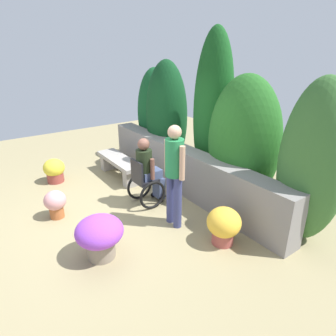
% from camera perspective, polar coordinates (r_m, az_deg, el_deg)
% --- Properties ---
extents(ground_plane, '(12.65, 12.65, 0.00)m').
position_cam_1_polar(ground_plane, '(5.51, -10.34, -8.61)').
color(ground_plane, '#9A8C63').
extents(stone_retaining_wall, '(5.20, 0.41, 0.94)m').
position_cam_1_polar(stone_retaining_wall, '(6.05, 3.14, -0.31)').
color(stone_retaining_wall, gray).
rests_on(stone_retaining_wall, ground).
extents(hedge_backdrop, '(5.55, 1.08, 3.24)m').
position_cam_1_polar(hedge_backdrop, '(6.12, 7.69, 8.01)').
color(hedge_backdrop, '#134E24').
rests_on(hedge_backdrop, ground).
extents(stone_bench, '(1.56, 0.45, 0.46)m').
position_cam_1_polar(stone_bench, '(6.84, -9.55, 0.70)').
color(stone_bench, '#A19A93').
rests_on(stone_bench, ground).
extents(person_in_wheelchair, '(0.53, 0.66, 1.33)m').
position_cam_1_polar(person_in_wheelchair, '(5.47, -4.18, -1.16)').
color(person_in_wheelchair, black).
rests_on(person_in_wheelchair, ground).
extents(person_standing_companion, '(0.49, 0.30, 1.75)m').
position_cam_1_polar(person_standing_companion, '(4.62, 1.25, -0.40)').
color(person_standing_companion, '#393F70').
rests_on(person_standing_companion, ground).
extents(flower_pot_purple_near, '(0.38, 0.38, 0.52)m').
position_cam_1_polar(flower_pot_purple_near, '(5.51, -21.40, -6.43)').
color(flower_pot_purple_near, '#B05E32').
rests_on(flower_pot_purple_near, ground).
extents(flower_pot_terracotta_by_wall, '(0.46, 0.46, 0.55)m').
position_cam_1_polar(flower_pot_terracotta_by_wall, '(6.98, -21.58, -0.40)').
color(flower_pot_terracotta_by_wall, brown).
rests_on(flower_pot_terracotta_by_wall, ground).
extents(flower_pot_red_accent, '(0.53, 0.53, 0.61)m').
position_cam_1_polar(flower_pot_red_accent, '(4.55, 10.97, -10.99)').
color(flower_pot_red_accent, '#A54C45').
rests_on(flower_pot_red_accent, ground).
extents(flower_pot_small_foreground, '(0.68, 0.68, 0.65)m').
position_cam_1_polar(flower_pot_small_foreground, '(4.29, -13.36, -12.71)').
color(flower_pot_small_foreground, gray).
rests_on(flower_pot_small_foreground, ground).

